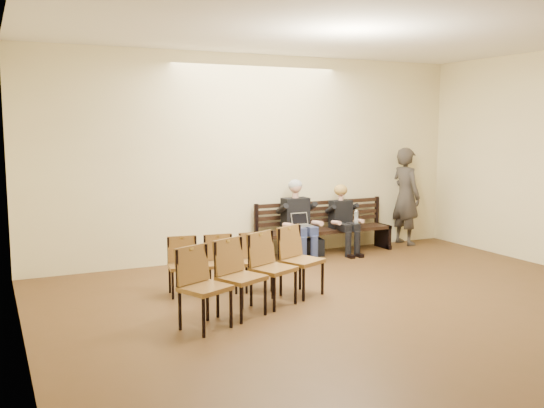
{
  "coord_description": "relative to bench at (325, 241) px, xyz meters",
  "views": [
    {
      "loc": [
        -4.28,
        -4.62,
        2.3
      ],
      "look_at": [
        -0.15,
        4.05,
        1.05
      ],
      "focal_mm": 40.0,
      "sensor_mm": 36.0,
      "label": 1
    }
  ],
  "objects": [
    {
      "name": "seated_woman",
      "position": [
        0.31,
        -0.12,
        0.33
      ],
      "size": [
        0.48,
        0.66,
        1.11
      ],
      "primitive_type": null,
      "color": "black",
      "rests_on": "ground"
    },
    {
      "name": "ground",
      "position": [
        -1.19,
        -4.65,
        -0.23
      ],
      "size": [
        10.0,
        10.0,
        0.0
      ],
      "primitive_type": "plane",
      "color": "#52341C",
      "rests_on": "ground"
    },
    {
      "name": "bag",
      "position": [
        -0.32,
        -0.07,
        -0.07
      ],
      "size": [
        0.44,
        0.33,
        0.3
      ],
      "primitive_type": "cube",
      "rotation": [
        0.0,
        0.0,
        -0.14
      ],
      "color": "black",
      "rests_on": "ground"
    },
    {
      "name": "laptop",
      "position": [
        -0.62,
        -0.32,
        0.34
      ],
      "size": [
        0.32,
        0.25,
        0.23
      ],
      "primitive_type": "cube",
      "rotation": [
        0.0,
        0.0,
        0.01
      ],
      "color": "silver",
      "rests_on": "bench"
    },
    {
      "name": "chair_row_back",
      "position": [
        -2.47,
        -2.57,
        0.25
      ],
      "size": [
        2.3,
        1.42,
        0.94
      ],
      "primitive_type": "cube",
      "rotation": [
        0.0,
        0.0,
        0.43
      ],
      "color": "brown",
      "rests_on": "ground"
    },
    {
      "name": "seated_man",
      "position": [
        -0.62,
        -0.12,
        0.45
      ],
      "size": [
        0.56,
        0.78,
        1.36
      ],
      "primitive_type": null,
      "color": "black",
      "rests_on": "ground"
    },
    {
      "name": "water_bottle",
      "position": [
        0.44,
        -0.33,
        0.35
      ],
      "size": [
        0.08,
        0.08,
        0.25
      ],
      "primitive_type": "cylinder",
      "rotation": [
        0.0,
        0.0,
        0.13
      ],
      "color": "silver",
      "rests_on": "bench"
    },
    {
      "name": "room_walls",
      "position": [
        -1.19,
        -3.86,
        2.31
      ],
      "size": [
        8.02,
        10.01,
        3.51
      ],
      "color": "#FCEDB5",
      "rests_on": "ground"
    },
    {
      "name": "bench",
      "position": [
        0.0,
        0.0,
        0.0
      ],
      "size": [
        2.6,
        0.9,
        0.45
      ],
      "primitive_type": "cube",
      "color": "black",
      "rests_on": "ground"
    },
    {
      "name": "chair_row_front",
      "position": [
        -2.59,
        -1.58,
        0.17
      ],
      "size": [
        1.47,
        0.65,
        0.79
      ],
      "primitive_type": "cube",
      "rotation": [
        0.0,
        0.0,
        -0.16
      ],
      "color": "brown",
      "rests_on": "ground"
    },
    {
      "name": "passerby",
      "position": [
        1.85,
        0.1,
        0.85
      ],
      "size": [
        0.6,
        0.84,
        2.16
      ],
      "primitive_type": "imported",
      "rotation": [
        0.0,
        0.0,
        1.68
      ],
      "color": "#332E2A",
      "rests_on": "ground"
    }
  ]
}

